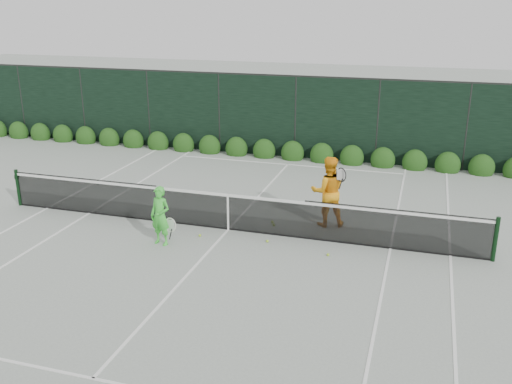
% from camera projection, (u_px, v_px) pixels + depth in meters
% --- Properties ---
extents(ground, '(80.00, 80.00, 0.00)m').
position_uv_depth(ground, '(228.00, 230.00, 14.77)').
color(ground, gray).
rests_on(ground, ground).
extents(tennis_net, '(12.90, 0.10, 1.07)m').
position_uv_depth(tennis_net, '(227.00, 210.00, 14.61)').
color(tennis_net, black).
rests_on(tennis_net, ground).
extents(player_woman, '(0.65, 0.45, 1.46)m').
position_uv_depth(player_woman, '(160.00, 216.00, 13.69)').
color(player_woman, '#41D03D').
rests_on(player_woman, ground).
extents(player_man, '(1.08, 0.96, 1.87)m').
position_uv_depth(player_man, '(328.00, 191.00, 14.80)').
color(player_man, '#FFA415').
rests_on(player_man, ground).
extents(court_lines, '(11.03, 23.83, 0.01)m').
position_uv_depth(court_lines, '(228.00, 229.00, 14.77)').
color(court_lines, white).
rests_on(court_lines, ground).
extents(windscreen_fence, '(32.00, 21.07, 3.06)m').
position_uv_depth(windscreen_fence, '(184.00, 210.00, 11.83)').
color(windscreen_fence, black).
rests_on(windscreen_fence, ground).
extents(hedge_row, '(31.66, 0.65, 0.94)m').
position_uv_depth(hedge_row, '(292.00, 153.00, 21.18)').
color(hedge_row, '#143C10').
rests_on(hedge_row, ground).
extents(tennis_balls, '(3.36, 1.67, 0.07)m').
position_uv_depth(tennis_balls, '(267.00, 235.00, 14.35)').
color(tennis_balls, '#ABD72F').
rests_on(tennis_balls, ground).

